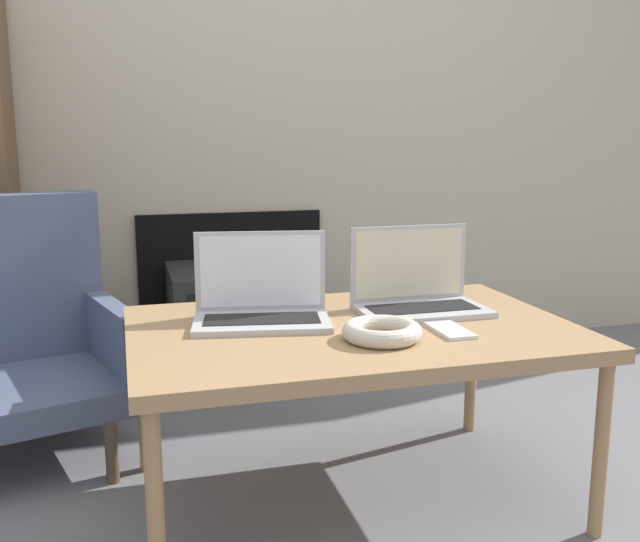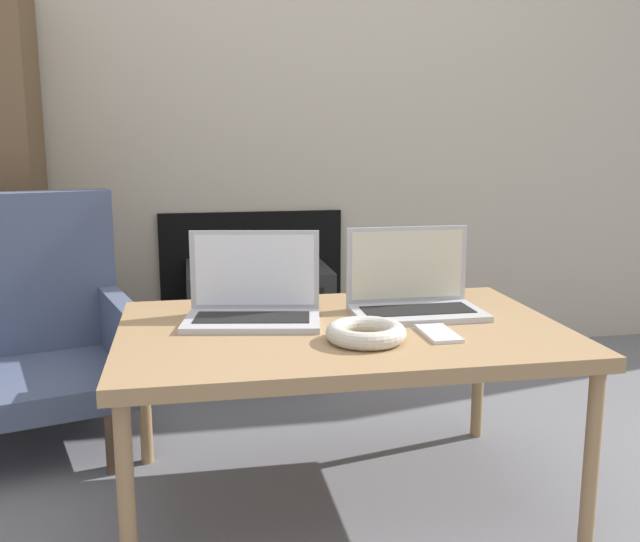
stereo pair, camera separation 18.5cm
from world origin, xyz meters
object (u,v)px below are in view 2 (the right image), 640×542
at_px(armchair, 19,326).
at_px(phone, 439,333).
at_px(laptop_left, 253,300).
at_px(headphones, 366,333).
at_px(tv, 258,321).
at_px(laptop_right, 413,294).

bearing_deg(armchair, phone, -48.88).
relative_size(laptop_left, headphones, 1.98).
relative_size(tv, armchair, 0.71).
bearing_deg(phone, tv, 105.57).
bearing_deg(laptop_left, laptop_right, 10.02).
relative_size(laptop_right, phone, 2.29).
relative_size(phone, tv, 0.27).
bearing_deg(laptop_right, tv, 109.56).
height_order(tv, armchair, armchair).
bearing_deg(phone, armchair, 147.35).
bearing_deg(phone, laptop_right, 87.90).
xyz_separation_m(laptop_left, armchair, (-0.69, 0.49, -0.17)).
height_order(laptop_left, phone, laptop_left).
height_order(laptop_right, phone, laptop_right).
bearing_deg(headphones, tv, 96.76).
height_order(laptop_right, headphones, laptop_right).
height_order(phone, tv, phone).
height_order(headphones, armchair, armchair).
bearing_deg(laptop_right, armchair, 156.55).
bearing_deg(tv, laptop_right, -70.46).
distance_m(headphones, tv, 1.22).
xyz_separation_m(headphones, armchair, (-0.93, 0.73, -0.13)).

